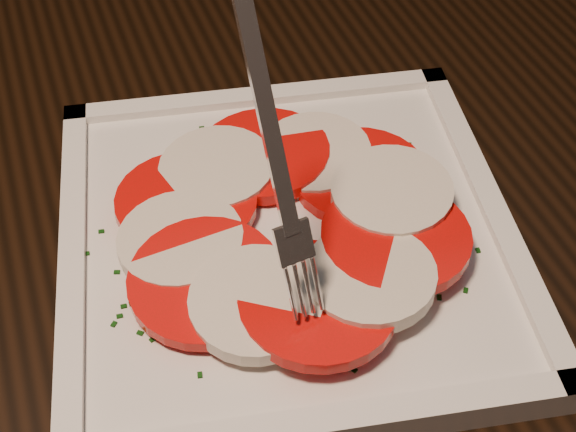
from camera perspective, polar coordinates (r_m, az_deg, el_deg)
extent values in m
cube|color=black|center=(0.51, -4.61, -3.52)|extent=(1.21, 0.82, 0.04)
cylinder|color=black|center=(1.18, 17.17, 4.25)|extent=(0.06, 0.06, 0.71)
cube|color=black|center=(1.28, -10.36, 14.80)|extent=(0.47, 0.47, 0.04)
cylinder|color=black|center=(1.31, -16.11, 0.23)|extent=(0.04, 0.04, 0.41)
cylinder|color=black|center=(1.31, -0.45, 2.57)|extent=(0.04, 0.04, 0.41)
cylinder|color=black|center=(1.58, -16.24, 9.67)|extent=(0.04, 0.04, 0.41)
cylinder|color=black|center=(1.58, -3.07, 11.65)|extent=(0.04, 0.04, 0.41)
cube|color=white|center=(0.49, 0.00, -1.78)|extent=(0.31, 0.31, 0.01)
cylinder|color=#E20506|center=(0.51, 5.13, 2.88)|extent=(0.09, 0.09, 0.01)
cylinder|color=silver|center=(0.52, 1.89, 4.36)|extent=(0.07, 0.07, 0.01)
cylinder|color=#E20506|center=(0.52, -1.77, 4.40)|extent=(0.09, 0.09, 0.01)
cylinder|color=silver|center=(0.51, -5.07, 3.31)|extent=(0.07, 0.07, 0.01)
cylinder|color=#E20506|center=(0.49, -7.23, 0.99)|extent=(0.09, 0.09, 0.01)
cylinder|color=silver|center=(0.47, -7.64, -1.78)|extent=(0.07, 0.07, 0.01)
cylinder|color=#E20506|center=(0.45, -5.89, -4.58)|extent=(0.09, 0.09, 0.01)
cylinder|color=silver|center=(0.43, -2.28, -6.18)|extent=(0.07, 0.07, 0.01)
cylinder|color=#E20506|center=(0.43, 2.14, -6.20)|extent=(0.09, 0.09, 0.01)
cylinder|color=silver|center=(0.44, 5.84, -4.30)|extent=(0.07, 0.07, 0.01)
cylinder|color=#E20506|center=(0.46, 7.68, -1.48)|extent=(0.09, 0.09, 0.01)
cylinder|color=silver|center=(0.48, 7.38, 1.66)|extent=(0.07, 0.07, 0.01)
cube|color=#15570F|center=(0.45, 1.91, -4.31)|extent=(0.03, 0.04, 0.00)
cube|color=#15570F|center=(0.45, 6.34, -4.53)|extent=(0.02, 0.03, 0.00)
cube|color=#15570F|center=(0.45, -0.56, -4.38)|extent=(0.04, 0.02, 0.00)
cube|color=#15570F|center=(0.50, -5.22, 2.77)|extent=(0.03, 0.04, 0.00)
cube|color=#15570F|center=(0.48, 6.88, 0.01)|extent=(0.01, 0.04, 0.00)
cube|color=#15570F|center=(0.50, 5.75, 1.92)|extent=(0.04, 0.02, 0.00)
cube|color=#15570F|center=(0.49, 5.89, 0.89)|extent=(0.04, 0.04, 0.01)
cube|color=#15570F|center=(0.46, -2.90, -2.63)|extent=(0.04, 0.04, 0.01)
cube|color=#15570F|center=(0.46, 3.86, -2.59)|extent=(0.04, 0.02, 0.00)
cube|color=#0B3509|center=(0.46, 10.71, -5.71)|extent=(0.00, 0.00, 0.00)
cube|color=#0B3509|center=(0.55, -2.57, 6.30)|extent=(0.00, 0.00, 0.00)
cube|color=#0B3509|center=(0.50, 12.14, 0.07)|extent=(0.00, 0.00, 0.00)
cube|color=#0B3509|center=(0.45, -12.28, -7.52)|extent=(0.00, 0.00, 0.00)
cube|color=#0B3509|center=(0.54, 7.65, 4.47)|extent=(0.00, 0.00, 0.00)
cube|color=#0B3509|center=(0.45, -11.89, -6.98)|extent=(0.00, 0.00, 0.00)
cube|color=#0B3509|center=(0.49, -14.14, -2.61)|extent=(0.00, 0.00, 0.00)
cube|color=#0B3509|center=(0.55, 7.04, 5.67)|extent=(0.00, 0.00, 0.00)
cube|color=#0B3509|center=(0.53, 7.66, 3.96)|extent=(0.00, 0.00, 0.00)
cube|color=#0B3509|center=(0.43, 1.99, -9.36)|extent=(0.00, 0.00, 0.00)
cube|color=#0B3509|center=(0.47, 10.02, -3.66)|extent=(0.00, 0.00, 0.00)
cube|color=#0B3509|center=(0.44, -9.60, -8.65)|extent=(0.00, 0.00, 0.00)
cube|color=#0B3509|center=(0.45, -10.47, -8.19)|extent=(0.00, 0.00, 0.00)
cube|color=#0B3509|center=(0.49, 13.36, -2.40)|extent=(0.00, 0.00, 0.00)
cube|color=#0B3509|center=(0.43, 4.70, -10.83)|extent=(0.00, 0.00, 0.00)
cube|color=#0B3509|center=(0.51, -9.25, 1.76)|extent=(0.00, 0.00, 0.00)
cube|color=#0B3509|center=(0.54, -1.59, 5.79)|extent=(0.00, 0.00, 0.00)
cube|color=#0B3509|center=(0.54, -7.18, 4.91)|extent=(0.00, 0.00, 0.00)
cube|color=#0B3509|center=(0.44, -6.57, -9.27)|extent=(0.00, 0.00, 0.00)
cube|color=#0B3509|center=(0.50, -10.16, -0.01)|extent=(0.00, 0.00, 0.00)
cube|color=#0B3509|center=(0.43, -6.29, -11.17)|extent=(0.00, 0.00, 0.00)
cube|color=#0B3509|center=(0.54, 8.59, 5.08)|extent=(0.00, 0.00, 0.00)
cube|color=#0B3509|center=(0.46, -11.61, -6.31)|extent=(0.00, 0.00, 0.00)
cube|color=#0B3509|center=(0.51, 9.08, 0.99)|extent=(0.00, 0.00, 0.00)
cube|color=#0B3509|center=(0.51, -10.04, 0.80)|extent=(0.00, 0.00, 0.00)
cube|color=#0B3509|center=(0.47, 12.52, -5.19)|extent=(0.00, 0.00, 0.00)
cube|color=#0B3509|center=(0.44, -5.63, -8.67)|extent=(0.00, 0.00, 0.00)
cube|color=#0B3509|center=(0.50, -13.13, -1.08)|extent=(0.00, 0.00, 0.00)
cube|color=#0B3509|center=(0.47, -12.07, -3.93)|extent=(0.00, 0.00, 0.00)
cube|color=#0B3509|center=(0.55, -6.16, 6.24)|extent=(0.00, 0.00, 0.00)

